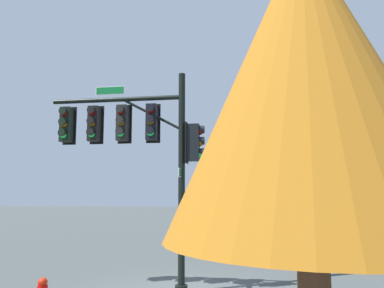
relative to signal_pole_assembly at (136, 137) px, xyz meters
name	(u,v)px	position (x,y,z in m)	size (l,w,h in m)	color
signal_pole_assembly	(136,137)	(0.00, 0.00, 0.00)	(4.84, 0.97, 6.42)	black
utility_pole	(297,148)	(-5.17, -2.04, -0.14)	(1.80, 0.41, 8.42)	brown
tree_mid	(307,81)	(-3.85, 6.10, -0.11)	(3.96, 3.96, 6.60)	brown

